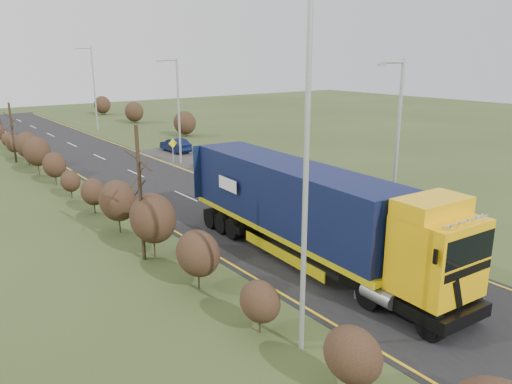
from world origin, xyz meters
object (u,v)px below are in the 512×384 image
Objects in this scene: lorry at (308,209)px; car_red_hatchback at (214,162)px; speed_sign at (215,154)px; car_blue_sedan at (175,145)px; streetlight_near at (396,141)px.

lorry is 3.87× the size of car_red_hatchback.
speed_sign is (-0.96, -1.75, 1.02)m from car_red_hatchback.
speed_sign is at bearing 77.60° from car_blue_sedan.
car_blue_sedan is 1.62× the size of speed_sign.
streetlight_near is at bearing 5.31° from lorry.
lorry is at bearing 73.42° from car_blue_sedan.
lorry is 6.45× the size of speed_sign.
car_red_hatchback is at bearing 61.35° from speed_sign.
lorry is 1.81× the size of streetlight_near.
streetlight_near is (5.90, 0.22, 2.31)m from lorry.
streetlight_near is at bearing 89.80° from car_red_hatchback.
lorry is at bearing 71.74° from car_red_hatchback.
streetlight_near reaches higher than car_blue_sedan.
lorry is 6.34m from streetlight_near.
lorry is 3.98× the size of car_blue_sedan.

